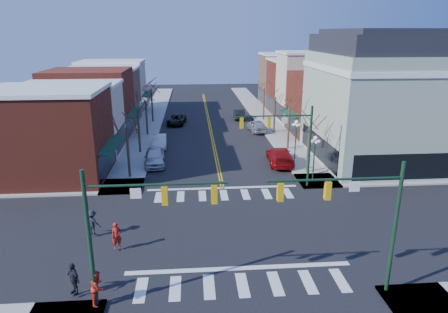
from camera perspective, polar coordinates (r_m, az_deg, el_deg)
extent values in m
plane|color=black|center=(27.81, 1.04, -10.51)|extent=(160.00, 160.00, 0.00)
cube|color=#9E9B93|center=(46.72, -12.15, 0.92)|extent=(3.50, 70.00, 0.15)
cube|color=#9E9B93|center=(47.63, 9.20, 1.41)|extent=(3.50, 70.00, 0.15)
cube|color=maroon|center=(39.51, -23.75, 2.72)|extent=(10.00, 8.50, 8.00)
cube|color=beige|center=(46.77, -20.76, 4.84)|extent=(10.00, 7.00, 7.50)
cube|color=maroon|center=(54.27, -18.59, 7.21)|extent=(10.00, 9.00, 8.50)
cube|color=#866349|center=(62.26, -16.82, 8.25)|extent=(10.00, 7.50, 7.80)
cube|color=beige|center=(69.76, -15.55, 9.44)|extent=(10.00, 8.00, 8.20)
cube|color=maroon|center=(54.07, 14.99, 7.22)|extent=(10.00, 8.50, 8.00)
cube|color=beige|center=(61.20, 12.68, 9.46)|extent=(10.00, 7.00, 10.00)
cube|color=maroon|center=(68.43, 10.81, 9.74)|extent=(10.00, 8.00, 8.50)
cube|color=#866349|center=(76.09, 9.24, 10.76)|extent=(10.00, 8.00, 9.00)
cube|color=#97A58E|center=(43.97, 21.17, 6.39)|extent=(12.00, 14.00, 11.00)
cube|color=white|center=(43.46, 21.76, 11.69)|extent=(12.25, 14.25, 0.50)
cube|color=black|center=(43.34, 22.11, 14.71)|extent=(11.40, 13.40, 1.80)
cube|color=black|center=(43.32, 22.28, 16.15)|extent=(9.80, 11.80, 0.60)
cylinder|color=#14331E|center=(20.09, -18.62, -11.55)|extent=(0.20, 0.20, 7.20)
cylinder|color=#14331E|center=(18.36, -9.57, -3.98)|extent=(6.50, 0.12, 0.12)
cube|color=gold|center=(18.54, -8.48, -5.54)|extent=(0.28, 0.28, 0.90)
cube|color=gold|center=(18.52, -1.41, -5.38)|extent=(0.28, 0.28, 0.90)
cylinder|color=#14331E|center=(21.83, 23.17, -9.67)|extent=(0.20, 0.20, 7.20)
cylinder|color=#14331E|center=(19.45, 15.62, -3.17)|extent=(6.50, 0.12, 0.12)
cube|color=gold|center=(19.54, 14.59, -4.72)|extent=(0.28, 0.28, 0.90)
cube|color=gold|center=(18.92, 8.04, -5.04)|extent=(0.28, 0.28, 0.90)
cylinder|color=#14331E|center=(34.65, 12.13, 1.23)|extent=(0.20, 0.20, 7.20)
cylinder|color=#14331E|center=(33.19, 7.03, 5.78)|extent=(6.50, 0.12, 0.12)
cube|color=gold|center=(33.25, 6.44, 4.84)|extent=(0.28, 0.28, 0.90)
cube|color=gold|center=(32.89, 2.53, 4.80)|extent=(0.28, 0.28, 0.90)
cylinder|color=#14331E|center=(36.34, 12.70, -0.68)|extent=(0.12, 0.12, 4.00)
sphere|color=white|center=(35.75, 12.92, 2.60)|extent=(0.36, 0.36, 0.36)
cylinder|color=#14331E|center=(42.32, 10.17, 2.04)|extent=(0.12, 0.12, 4.00)
sphere|color=white|center=(41.82, 10.32, 4.88)|extent=(0.36, 0.36, 0.36)
cylinder|color=#382B21|center=(37.48, -13.52, 0.42)|extent=(0.24, 0.24, 4.76)
cylinder|color=#382B21|center=(45.09, -12.06, 3.55)|extent=(0.24, 0.24, 5.04)
cylinder|color=#382B21|center=(52.89, -11.00, 5.37)|extent=(0.24, 0.24, 4.55)
cylinder|color=#382B21|center=(60.67, -10.23, 7.10)|extent=(0.24, 0.24, 4.90)
cylinder|color=#382B21|center=(38.59, 11.94, 0.91)|extent=(0.24, 0.24, 4.62)
cylinder|color=#382B21|center=(45.98, 9.21, 4.07)|extent=(0.24, 0.24, 5.18)
cylinder|color=#382B21|center=(53.64, 7.21, 5.87)|extent=(0.24, 0.24, 4.83)
cylinder|color=#382B21|center=(61.34, 5.71, 7.44)|extent=(0.24, 0.24, 4.97)
imported|color=silver|center=(41.14, -9.88, -0.07)|extent=(2.32, 5.08, 1.69)
imported|color=silver|center=(47.39, -9.17, 2.15)|extent=(1.72, 4.47, 1.45)
imported|color=black|center=(59.15, -6.79, 5.27)|extent=(2.95, 5.30, 1.40)
imported|color=maroon|center=(41.31, 8.00, 0.10)|extent=(2.80, 6.00, 1.70)
imported|color=#B9BABF|center=(54.39, 4.69, 4.39)|extent=(2.50, 5.02, 1.64)
imported|color=black|center=(62.54, 2.17, 6.11)|extent=(1.89, 4.80, 1.55)
imported|color=#A91B12|center=(25.90, -15.08, -10.87)|extent=(0.74, 0.62, 1.72)
imported|color=red|center=(21.48, -17.59, -17.37)|extent=(0.77, 0.95, 1.81)
imported|color=black|center=(22.55, -20.73, -15.98)|extent=(1.03, 1.03, 1.76)
imported|color=black|center=(28.03, -18.29, -8.93)|extent=(1.25, 0.98, 1.70)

